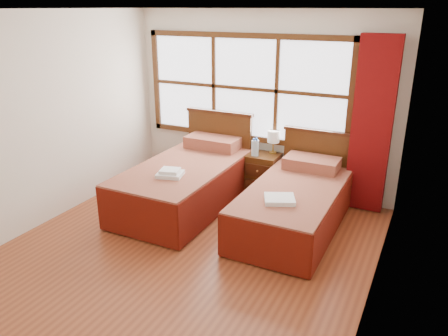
% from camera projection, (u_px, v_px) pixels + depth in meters
% --- Properties ---
extents(floor, '(4.50, 4.50, 0.00)m').
position_uv_depth(floor, '(183.00, 253.00, 4.93)').
color(floor, brown).
rests_on(floor, ground).
extents(ceiling, '(4.50, 4.50, 0.00)m').
position_uv_depth(ceiling, '(174.00, 9.00, 4.03)').
color(ceiling, white).
rests_on(ceiling, wall_back).
extents(wall_back, '(4.00, 0.00, 4.00)m').
position_uv_depth(wall_back, '(261.00, 103.00, 6.37)').
color(wall_back, silver).
rests_on(wall_back, floor).
extents(wall_left, '(0.00, 4.50, 4.50)m').
position_uv_depth(wall_left, '(40.00, 122.00, 5.32)').
color(wall_left, silver).
rests_on(wall_left, floor).
extents(wall_right, '(0.00, 4.50, 4.50)m').
position_uv_depth(wall_right, '(383.00, 175.00, 3.64)').
color(wall_right, silver).
rests_on(wall_right, floor).
extents(window, '(3.16, 0.06, 1.56)m').
position_uv_depth(window, '(245.00, 88.00, 6.37)').
color(window, white).
rests_on(window, wall_back).
extents(curtain, '(0.50, 0.16, 2.30)m').
position_uv_depth(curtain, '(372.00, 126.00, 5.63)').
color(curtain, maroon).
rests_on(curtain, wall_back).
extents(bed_left, '(1.17, 2.27, 1.14)m').
position_uv_depth(bed_left, '(189.00, 180.00, 6.08)').
color(bed_left, '#3D1C0C').
rests_on(bed_left, floor).
extents(bed_right, '(1.06, 2.08, 1.03)m').
position_uv_depth(bed_right, '(295.00, 203.00, 5.45)').
color(bed_right, '#3D1C0C').
rests_on(bed_right, floor).
extents(nightstand, '(0.45, 0.44, 0.60)m').
position_uv_depth(nightstand, '(263.00, 174.00, 6.43)').
color(nightstand, '#492810').
rests_on(nightstand, floor).
extents(towels_left, '(0.37, 0.34, 0.09)m').
position_uv_depth(towels_left, '(170.00, 173.00, 5.50)').
color(towels_left, white).
rests_on(towels_left, bed_left).
extents(towels_right, '(0.43, 0.41, 0.05)m').
position_uv_depth(towels_right, '(280.00, 199.00, 4.93)').
color(towels_right, white).
rests_on(towels_right, bed_right).
extents(lamp, '(0.17, 0.17, 0.34)m').
position_uv_depth(lamp, '(273.00, 137.00, 6.33)').
color(lamp, gold).
rests_on(lamp, nightstand).
extents(bottle_near, '(0.07, 0.07, 0.26)m').
position_uv_depth(bottle_near, '(254.00, 148.00, 6.26)').
color(bottle_near, silver).
rests_on(bottle_near, nightstand).
extents(bottle_far, '(0.07, 0.07, 0.27)m').
position_uv_depth(bottle_far, '(256.00, 148.00, 6.24)').
color(bottle_far, silver).
rests_on(bottle_far, nightstand).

